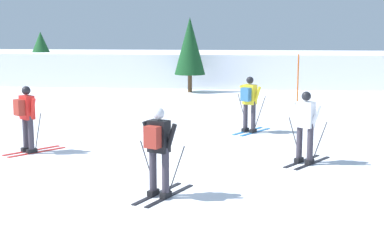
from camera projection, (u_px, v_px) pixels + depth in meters
The scene contains 9 objects.
ground_plane at pixel (126, 172), 11.87m from camera, with size 120.00×120.00×0.00m, color white.
far_snow_ridge at pixel (201, 68), 31.08m from camera, with size 80.00×6.37×1.78m, color white.
skier_yellow at pixel (249, 102), 16.23m from camera, with size 1.18×1.54×1.71m.
skier_white at pixel (305, 125), 12.48m from camera, with size 1.22×1.53×1.71m.
skier_red at pixel (27, 116), 13.57m from camera, with size 1.30×1.47×1.71m.
skier_black at pixel (158, 148), 9.95m from camera, with size 0.99×1.61×1.71m.
trail_marker_pole at pixel (298, 83), 20.44m from camera, with size 0.05×0.05×2.17m, color #C65614.
conifer_far_left at pixel (190, 46), 26.38m from camera, with size 1.53×1.53×3.69m.
conifer_far_right at pixel (41, 51), 31.12m from camera, with size 1.88×1.88×2.95m.
Camera 1 is at (2.62, -11.31, 3.14)m, focal length 50.33 mm.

